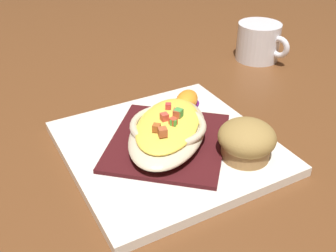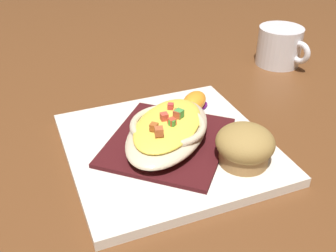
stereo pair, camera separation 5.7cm
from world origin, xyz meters
TOP-DOWN VIEW (x-y plane):
  - ground_plane at (0.00, 0.00)m, footprint 2.60×2.60m
  - square_plate at (0.00, 0.00)m, footprint 0.29×0.29m
  - folded_napkin at (0.00, 0.00)m, footprint 0.24×0.24m
  - gratin_dish at (0.00, 0.00)m, footprint 0.20×0.21m
  - muffin at (-0.08, 0.08)m, footprint 0.08×0.08m
  - orange_garnish at (-0.08, -0.08)m, footprint 0.07×0.07m
  - coffee_mug at (-0.33, -0.22)m, footprint 0.09×0.12m

SIDE VIEW (x-z plane):
  - ground_plane at x=0.00m, z-range 0.00..0.00m
  - square_plate at x=0.00m, z-range 0.00..0.01m
  - folded_napkin at x=0.00m, z-range 0.01..0.02m
  - orange_garnish at x=-0.08m, z-range 0.01..0.04m
  - coffee_mug at x=-0.33m, z-range 0.00..0.08m
  - gratin_dish at x=0.00m, z-range 0.02..0.06m
  - muffin at x=-0.08m, z-range 0.01..0.07m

